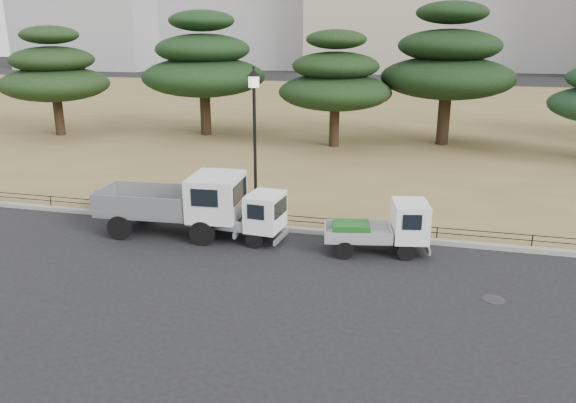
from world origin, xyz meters
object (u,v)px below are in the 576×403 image
(truck_kei_front, at_px, (244,216))
(truck_large, at_px, (180,201))
(street_lamp, at_px, (254,121))
(truck_kei_rear, at_px, (384,227))
(tarp_pile, at_px, (111,199))

(truck_kei_front, bearing_deg, truck_large, -174.91)
(truck_kei_front, bearing_deg, street_lamp, 96.07)
(truck_kei_front, height_order, street_lamp, street_lamp)
(truck_kei_rear, height_order, tarp_pile, truck_kei_rear)
(truck_kei_rear, xyz_separation_m, street_lamp, (-4.75, 1.46, 3.00))
(truck_kei_rear, bearing_deg, tarp_pile, 160.10)
(truck_large, bearing_deg, truck_kei_rear, -3.74)
(truck_kei_front, bearing_deg, truck_kei_rear, 5.28)
(truck_kei_rear, relative_size, street_lamp, 0.63)
(truck_kei_rear, bearing_deg, truck_large, 168.92)
(truck_large, height_order, truck_kei_rear, truck_large)
(tarp_pile, bearing_deg, truck_kei_rear, -8.72)
(truck_large, relative_size, truck_kei_front, 1.54)
(truck_kei_front, relative_size, street_lamp, 0.61)
(truck_kei_rear, xyz_separation_m, tarp_pile, (-10.83, 1.66, -0.35))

